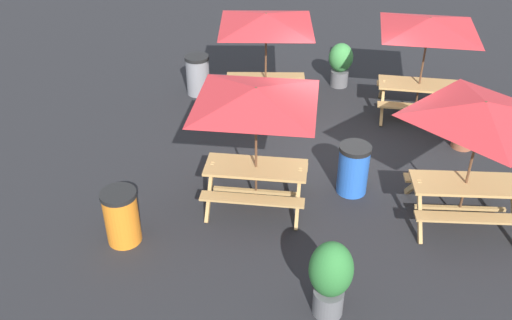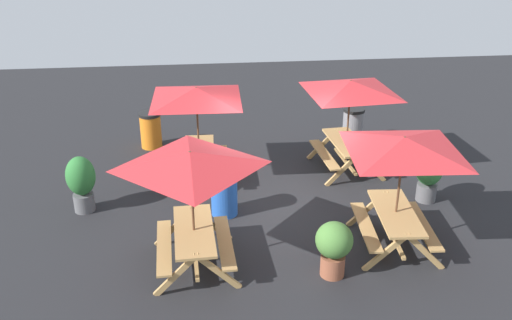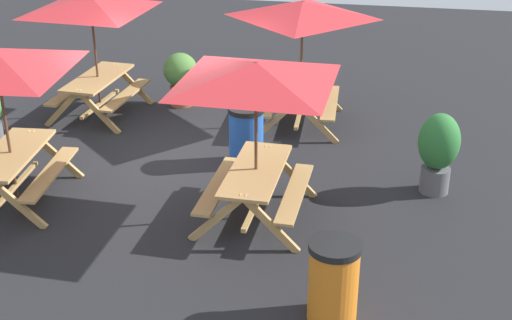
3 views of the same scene
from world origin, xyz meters
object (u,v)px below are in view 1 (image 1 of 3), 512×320
(picnic_table_3, at_px, (482,119))
(trash_bin_blue, at_px, (353,169))
(trash_bin_gray, at_px, (198,75))
(potted_plant_2, at_px, (467,121))
(picnic_table_1, at_px, (428,32))
(potted_plant_0, at_px, (341,62))
(picnic_table_2, at_px, (266,27))
(trash_bin_orange, at_px, (122,217))
(potted_plant_1, at_px, (331,276))
(picnic_table_0, at_px, (256,105))

(picnic_table_3, bearing_deg, trash_bin_blue, -21.60)
(trash_bin_gray, bearing_deg, potted_plant_2, 161.97)
(picnic_table_1, relative_size, potted_plant_0, 2.53)
(picnic_table_2, distance_m, potted_plant_2, 4.66)
(trash_bin_blue, height_order, potted_plant_0, potted_plant_0)
(picnic_table_3, bearing_deg, potted_plant_2, -105.06)
(trash_bin_orange, distance_m, potted_plant_1, 3.59)
(picnic_table_2, relative_size, trash_bin_gray, 2.88)
(potted_plant_2, bearing_deg, picnic_table_1, -60.16)
(picnic_table_2, relative_size, potted_plant_1, 2.23)
(potted_plant_2, bearing_deg, trash_bin_orange, 29.88)
(potted_plant_0, bearing_deg, potted_plant_2, 132.72)
(picnic_table_0, distance_m, picnic_table_3, 3.58)
(potted_plant_2, bearing_deg, picnic_table_0, 29.09)
(picnic_table_2, bearing_deg, trash_bin_blue, 116.21)
(potted_plant_1, bearing_deg, potted_plant_2, -120.65)
(trash_bin_blue, bearing_deg, potted_plant_2, -142.94)
(picnic_table_2, bearing_deg, picnic_table_0, 87.22)
(picnic_table_2, bearing_deg, trash_bin_gray, -25.21)
(picnic_table_0, distance_m, trash_bin_blue, 2.35)
(trash_bin_orange, height_order, potted_plant_1, potted_plant_1)
(potted_plant_1, bearing_deg, picnic_table_3, -134.16)
(picnic_table_0, height_order, potted_plant_1, picnic_table_0)
(potted_plant_0, distance_m, potted_plant_1, 7.53)
(picnic_table_3, xyz_separation_m, trash_bin_gray, (5.42, -4.38, -1.49))
(picnic_table_2, xyz_separation_m, potted_plant_1, (-1.41, 6.12, -1.28))
(picnic_table_2, bearing_deg, potted_plant_1, 98.11)
(picnic_table_0, relative_size, trash_bin_gray, 2.88)
(potted_plant_0, xyz_separation_m, potted_plant_1, (0.34, 7.53, 0.08))
(picnic_table_3, distance_m, trash_bin_gray, 7.13)
(trash_bin_blue, distance_m, potted_plant_2, 2.99)
(picnic_table_2, xyz_separation_m, picnic_table_3, (-3.71, 3.75, 0.00))
(picnic_table_2, height_order, potted_plant_1, picnic_table_2)
(potted_plant_0, xyz_separation_m, potted_plant_2, (-2.51, 2.72, -0.01))
(picnic_table_1, relative_size, trash_bin_gray, 2.88)
(picnic_table_1, xyz_separation_m, potted_plant_2, (-0.79, 1.38, -1.37))
(trash_bin_orange, distance_m, potted_plant_2, 7.16)
(potted_plant_1, relative_size, potted_plant_2, 1.19)
(picnic_table_2, relative_size, trash_bin_orange, 2.88)
(trash_bin_gray, distance_m, potted_plant_0, 3.55)
(trash_bin_blue, height_order, potted_plant_2, potted_plant_2)
(potted_plant_0, bearing_deg, picnic_table_2, 38.74)
(picnic_table_1, bearing_deg, trash_bin_gray, -2.26)
(picnic_table_2, height_order, trash_bin_blue, picnic_table_2)
(picnic_table_2, distance_m, trash_bin_blue, 3.93)
(trash_bin_blue, height_order, trash_bin_orange, same)
(picnic_table_1, xyz_separation_m, trash_bin_gray, (5.17, -0.56, -1.49))
(trash_bin_gray, relative_size, potted_plant_0, 0.88)
(picnic_table_2, bearing_deg, picnic_table_3, 129.80)
(picnic_table_3, bearing_deg, potted_plant_0, -71.57)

